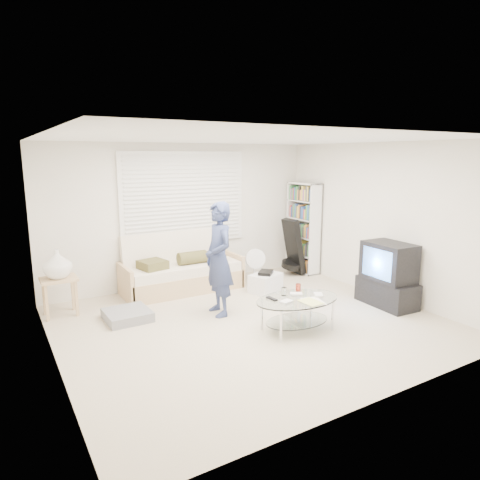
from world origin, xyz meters
TOP-DOWN VIEW (x-y plane):
  - ground at (0.00, 0.00)m, footprint 5.00×5.00m
  - room_shell at (0.00, 0.48)m, footprint 5.02×4.52m
  - window_blinds at (0.00, 2.20)m, footprint 2.32×0.08m
  - futon_sofa at (-0.23, 1.87)m, footprint 2.03×0.82m
  - grey_floor_pillow at (-1.44, 1.00)m, footprint 0.61×0.61m
  - side_table at (-2.22, 1.66)m, footprint 0.50×0.40m
  - bookshelf at (2.32, 1.77)m, footprint 0.28×0.75m
  - guitar_case at (2.01, 1.66)m, footprint 0.41×0.40m
  - floor_fan at (1.12, 1.68)m, footprint 0.38×0.25m
  - storage_bin at (0.95, 1.04)m, footprint 0.62×0.52m
  - tv_unit at (2.20, -0.46)m, footprint 0.55×0.93m
  - coffee_table at (0.40, -0.51)m, footprint 1.21×0.81m
  - standing_person at (-0.21, 0.54)m, footprint 0.44×0.63m

SIDE VIEW (x-z plane):
  - ground at x=0.00m, z-range 0.00..0.00m
  - grey_floor_pillow at x=-1.44m, z-range 0.00..0.14m
  - storage_bin at x=0.95m, z-range -0.02..0.35m
  - futon_sofa at x=-0.23m, z-range -0.17..0.82m
  - coffee_table at x=0.40m, z-range 0.07..0.63m
  - floor_fan at x=1.12m, z-range 0.05..0.67m
  - tv_unit at x=2.20m, z-range -0.01..0.97m
  - guitar_case at x=2.01m, z-range -0.06..1.02m
  - side_table at x=-2.22m, z-range 0.24..1.22m
  - standing_person at x=-0.21m, z-range 0.00..1.65m
  - bookshelf at x=2.32m, z-range 0.00..1.77m
  - window_blinds at x=0.00m, z-range 0.74..2.36m
  - room_shell at x=0.00m, z-range 0.37..2.88m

